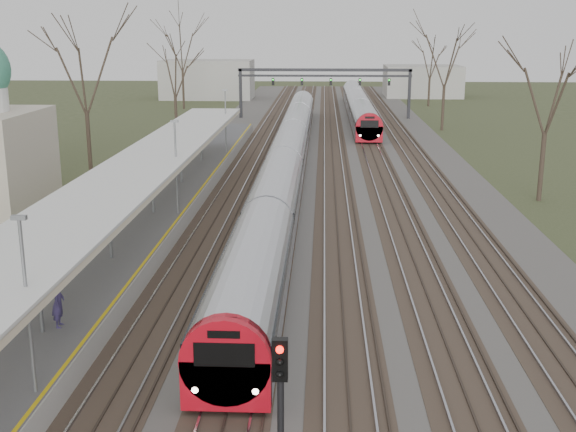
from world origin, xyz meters
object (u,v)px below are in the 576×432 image
(train_far, at_px, (359,105))
(passenger, at_px, (58,303))
(train_near, at_px, (289,151))
(signal_post, at_px, (280,393))

(train_far, height_order, passenger, train_far)
(train_far, bearing_deg, passenger, -100.89)
(passenger, bearing_deg, train_near, -18.83)
(train_far, relative_size, signal_post, 11.03)
(train_near, height_order, train_far, same)
(train_near, height_order, signal_post, signal_post)
(train_near, distance_m, train_far, 35.61)
(train_near, relative_size, passenger, 43.45)
(signal_post, bearing_deg, train_near, 92.46)
(passenger, distance_m, signal_post, 10.84)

